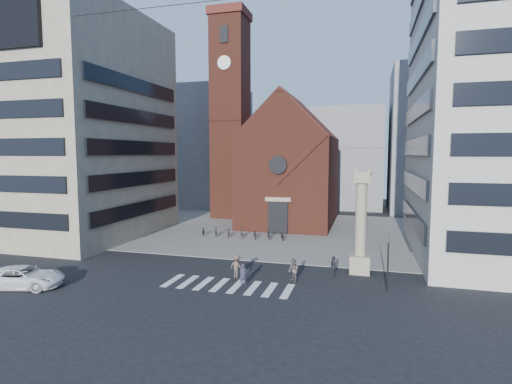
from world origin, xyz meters
TOP-DOWN VIEW (x-y plane):
  - ground at (0.00, 0.00)m, footprint 120.00×120.00m
  - piazza at (0.00, 19.00)m, footprint 46.00×30.00m
  - zebra_crossing at (0.55, -3.00)m, footprint 10.20×3.20m
  - church at (0.00, 25.04)m, footprint 12.00×16.65m
  - campanile at (-10.00, 28.00)m, footprint 5.50×5.50m
  - building_left at (-24.00, 10.00)m, footprint 18.00×20.00m
  - bg_block_left at (-20.00, 40.00)m, footprint 16.00×14.00m
  - bg_block_mid at (6.00, 45.00)m, footprint 14.00×12.00m
  - bg_block_right at (22.00, 42.00)m, footprint 16.00×14.00m
  - lion_column at (10.01, 3.00)m, footprint 1.63×1.60m
  - traffic_light at (12.00, -1.00)m, footprint 0.13×0.16m
  - white_car at (-13.82, -7.55)m, footprint 6.25×4.14m
  - pedestrian_0 at (1.67, -2.68)m, footprint 0.72×0.67m
  - pedestrian_1 at (5.13, -0.81)m, footprint 1.10×1.12m
  - pedestrian_2 at (8.01, 1.03)m, footprint 0.77×1.12m
  - pedestrian_3 at (0.56, -0.94)m, footprint 1.36×1.03m
  - scooter_0 at (-8.47, 13.50)m, footprint 1.29×2.06m
  - scooter_1 at (-6.85, 13.50)m, footprint 1.13×1.96m
  - scooter_2 at (-5.23, 13.50)m, footprint 1.29×2.06m
  - scooter_3 at (-3.61, 13.50)m, footprint 1.13×1.96m
  - scooter_4 at (-1.99, 13.50)m, footprint 1.29×2.06m
  - scooter_5 at (-0.37, 13.50)m, footprint 1.13×1.96m
  - scooter_6 at (1.25, 13.50)m, footprint 1.29×2.06m

SIDE VIEW (x-z plane):
  - ground at x=0.00m, z-range 0.00..0.00m
  - zebra_crossing at x=0.55m, z-range 0.00..0.01m
  - piazza at x=0.00m, z-range 0.00..0.05m
  - scooter_0 at x=-8.47m, z-range 0.05..1.07m
  - scooter_2 at x=-5.23m, z-range 0.05..1.07m
  - scooter_4 at x=-1.99m, z-range 0.05..1.07m
  - scooter_6 at x=1.25m, z-range 0.05..1.07m
  - scooter_1 at x=-6.85m, z-range 0.05..1.19m
  - scooter_3 at x=-3.61m, z-range 0.05..1.19m
  - scooter_5 at x=-0.37m, z-range 0.05..1.19m
  - white_car at x=-13.82m, z-range 0.00..1.59m
  - pedestrian_0 at x=1.67m, z-range 0.00..1.66m
  - pedestrian_2 at x=8.01m, z-range 0.00..1.76m
  - pedestrian_1 at x=5.13m, z-range 0.00..1.82m
  - pedestrian_3 at x=0.56m, z-range 0.00..1.86m
  - traffic_light at x=12.00m, z-range 0.14..4.44m
  - lion_column at x=10.01m, z-range -0.88..7.79m
  - church at x=0.00m, z-range -1.02..16.98m
  - bg_block_mid at x=6.00m, z-range 0.00..18.00m
  - bg_block_left at x=-20.00m, z-range 0.00..22.00m
  - bg_block_right at x=22.00m, z-range 0.00..24.00m
  - building_left at x=-24.00m, z-range 0.00..26.00m
  - campanile at x=-10.00m, z-range 0.14..31.34m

